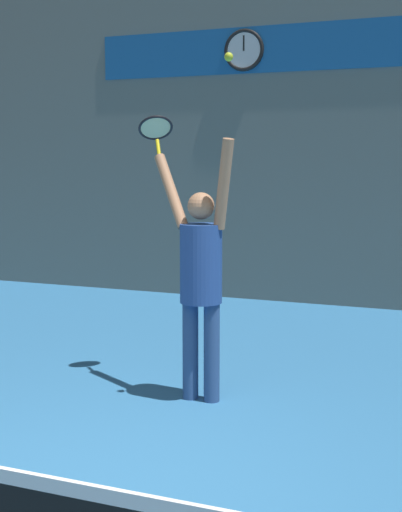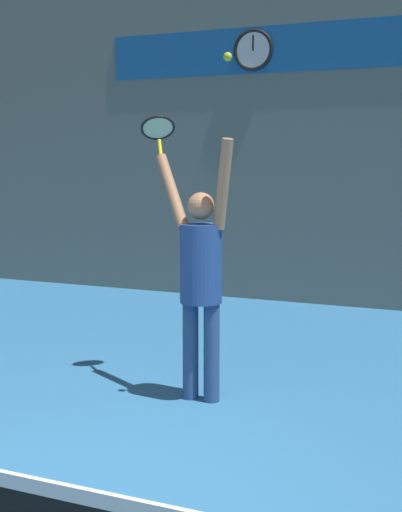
# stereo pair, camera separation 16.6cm
# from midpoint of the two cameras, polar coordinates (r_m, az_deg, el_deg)

# --- Properties ---
(back_wall) EXTENTS (18.00, 0.10, 5.00)m
(back_wall) POSITION_cam_midpoint_polar(r_m,az_deg,el_deg) (9.74, 9.28, 10.79)
(back_wall) COLOR slate
(back_wall) RESTS_ON ground_plane
(sponsor_banner) EXTENTS (6.48, 0.02, 0.61)m
(sponsor_banner) POSITION_cam_midpoint_polar(r_m,az_deg,el_deg) (9.78, 9.33, 16.28)
(sponsor_banner) COLOR #195B9E
(scoreboard_clock) EXTENTS (0.56, 0.05, 0.56)m
(scoreboard_clock) POSITION_cam_midpoint_polar(r_m,az_deg,el_deg) (10.06, 2.96, 16.13)
(scoreboard_clock) COLOR white
(tennis_player) EXTENTS (0.87, 0.50, 2.13)m
(tennis_player) POSITION_cam_midpoint_polar(r_m,az_deg,el_deg) (5.73, -0.86, -1.27)
(tennis_player) COLOR #2D4C7F
(tennis_player) RESTS_ON ground_plane
(tennis_racket) EXTENTS (0.39, 0.38, 0.37)m
(tennis_racket) POSITION_cam_midpoint_polar(r_m,az_deg,el_deg) (6.30, -4.40, 10.06)
(tennis_racket) COLOR yellow
(tennis_ball) EXTENTS (0.07, 0.07, 0.07)m
(tennis_ball) POSITION_cam_midpoint_polar(r_m,az_deg,el_deg) (5.45, 1.33, 15.64)
(tennis_ball) COLOR #CCDB2D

